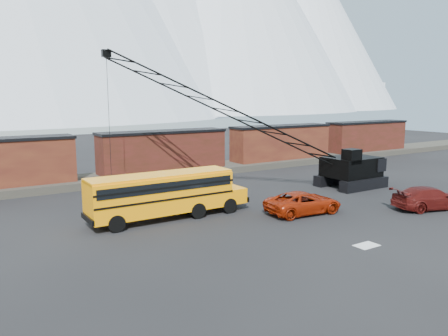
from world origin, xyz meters
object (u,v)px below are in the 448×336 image
object	(u,v)px
maroon_suv	(430,198)
red_pickup	(303,203)
crawler_crane	(229,111)
school_bus	(166,193)

from	to	relation	value
maroon_suv	red_pickup	bearing A→B (deg)	81.21
crawler_crane	maroon_suv	bearing A→B (deg)	-55.09
maroon_suv	crawler_crane	size ratio (longest dim) A/B	0.25
school_bus	crawler_crane	world-z (taller)	crawler_crane
school_bus	crawler_crane	bearing A→B (deg)	30.66
red_pickup	crawler_crane	bearing A→B (deg)	8.56
school_bus	red_pickup	distance (m)	9.86
red_pickup	maroon_suv	bearing A→B (deg)	-109.85
crawler_crane	school_bus	bearing A→B (deg)	-149.34
school_bus	red_pickup	bearing A→B (deg)	-24.62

